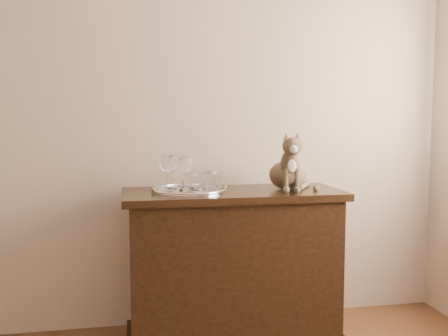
# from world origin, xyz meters

# --- Properties ---
(wall_back) EXTENTS (4.00, 0.10, 2.70)m
(wall_back) POSITION_xyz_m (0.00, 2.25, 1.35)
(wall_back) COLOR tan
(wall_back) RESTS_ON ground
(sideboard) EXTENTS (1.20, 0.50, 0.85)m
(sideboard) POSITION_xyz_m (0.60, 1.94, 0.42)
(sideboard) COLOR black
(sideboard) RESTS_ON ground
(tray) EXTENTS (0.40, 0.40, 0.01)m
(tray) POSITION_xyz_m (0.36, 1.95, 0.85)
(tray) COLOR white
(tray) RESTS_ON sideboard
(wine_glass_a) EXTENTS (0.07, 0.07, 0.19)m
(wine_glass_a) POSITION_xyz_m (0.27, 2.03, 0.95)
(wine_glass_a) COLOR white
(wine_glass_a) RESTS_ON tray
(wine_glass_b) EXTENTS (0.07, 0.07, 0.18)m
(wine_glass_b) POSITION_xyz_m (0.36, 2.02, 0.95)
(wine_glass_b) COLOR silver
(wine_glass_b) RESTS_ON tray
(wine_glass_c) EXTENTS (0.07, 0.07, 0.20)m
(wine_glass_c) POSITION_xyz_m (0.24, 1.93, 0.96)
(wine_glass_c) COLOR silver
(wine_glass_c) RESTS_ON tray
(wine_glass_d) EXTENTS (0.07, 0.07, 0.19)m
(wine_glass_d) POSITION_xyz_m (0.34, 1.95, 0.95)
(wine_glass_d) COLOR white
(wine_glass_d) RESTS_ON tray
(tumbler_a) EXTENTS (0.09, 0.09, 0.10)m
(tumbler_a) POSITION_xyz_m (0.46, 1.87, 0.91)
(tumbler_a) COLOR silver
(tumbler_a) RESTS_ON tray
(tumbler_b) EXTENTS (0.08, 0.08, 0.09)m
(tumbler_b) POSITION_xyz_m (0.36, 1.87, 0.90)
(tumbler_b) COLOR white
(tumbler_b) RESTS_ON tray
(tumbler_c) EXTENTS (0.09, 0.09, 0.10)m
(tumbler_c) POSITION_xyz_m (0.50, 1.99, 0.91)
(tumbler_c) COLOR white
(tumbler_c) RESTS_ON tray
(cat) EXTENTS (0.35, 0.34, 0.32)m
(cat) POSITION_xyz_m (0.91, 1.94, 1.01)
(cat) COLOR brown
(cat) RESTS_ON sideboard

